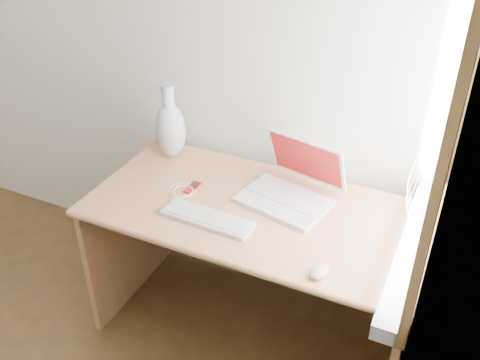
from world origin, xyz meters
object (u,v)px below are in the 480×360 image
at_px(desk, 261,236).
at_px(laptop, 288,186).
at_px(vase, 170,128).
at_px(external_keyboard, 207,218).

relative_size(desk, laptop, 3.40).
relative_size(desk, vase, 3.81).
bearing_deg(external_keyboard, vase, 137.85).
bearing_deg(external_keyboard, laptop, 53.55).
bearing_deg(vase, desk, -15.11).
xyz_separation_m(external_keyboard, vase, (-0.41, 0.40, 0.14)).
bearing_deg(laptop, desk, -141.17).
distance_m(external_keyboard, vase, 0.59).
relative_size(desk, external_keyboard, 3.60).
distance_m(desk, vase, 0.68).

